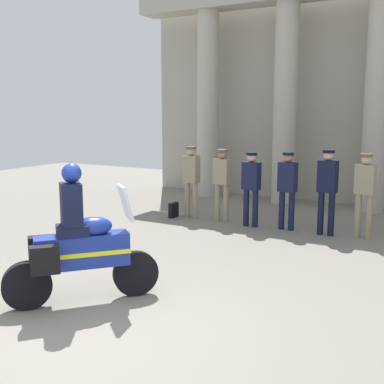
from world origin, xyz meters
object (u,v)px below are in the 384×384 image
Objects in this scene: officer_in_row_2 at (251,183)px; motorcycle_with_rider at (77,246)px; officer_in_row_1 at (222,179)px; officer_in_row_4 at (327,185)px; briefcase_on_ground at (174,210)px; officer_in_row_0 at (191,176)px; officer_in_row_3 at (287,184)px; officer_in_row_5 at (365,189)px.

motorcycle_with_rider is (-0.21, -5.30, -0.18)m from officer_in_row_2.
officer_in_row_4 is (2.45, -0.07, 0.05)m from officer_in_row_1.
officer_in_row_2 is 2.15m from briefcase_on_ground.
officer_in_row_0 is 0.91× the size of motorcycle_with_rider.
officer_in_row_0 is at bearing 30.68° from briefcase_on_ground.
officer_in_row_3 is (0.80, 0.11, 0.02)m from officer_in_row_2.
officer_in_row_5 is (1.59, 0.07, 0.02)m from officer_in_row_3.
officer_in_row_2 is 0.87× the size of motorcycle_with_rider.
officer_in_row_0 is 2.42m from officer_in_row_3.
officer_in_row_1 reaches higher than briefcase_on_ground.
motorcycle_with_rider reaches higher than officer_in_row_4.
officer_in_row_0 reaches higher than officer_in_row_3.
motorcycle_with_rider reaches higher than briefcase_on_ground.
officer_in_row_4 is 0.73m from officer_in_row_5.
motorcycle_with_rider reaches higher than officer_in_row_5.
officer_in_row_4 is 3.77m from briefcase_on_ground.
officer_in_row_2 is at bearing 9.97° from officer_in_row_5.
officer_in_row_1 is 2.45m from officer_in_row_4.
officer_in_row_2 is at bearing 37.73° from motorcycle_with_rider.
officer_in_row_1 is 1.58m from officer_in_row_3.
officer_in_row_2 is at bearing 1.75° from briefcase_on_ground.
officer_in_row_5 is at bearing -170.03° from officer_in_row_2.
officer_in_row_1 is 5.46m from motorcycle_with_rider.
officer_in_row_5 reaches higher than officer_in_row_1.
motorcycle_with_rider is at bearing -71.21° from briefcase_on_ground.
motorcycle_with_rider is at bearing 76.42° from officer_in_row_4.
officer_in_row_4 reaches higher than officer_in_row_3.
officer_in_row_4 is at bearing -177.29° from officer_in_row_3.
officer_in_row_5 is (0.72, 0.12, -0.03)m from officer_in_row_4.
officer_in_row_3 is at bearing -175.54° from officer_in_row_0.
officer_in_row_4 is at bearing -176.00° from officer_in_row_0.
motorcycle_with_rider is at bearing 93.41° from officer_in_row_2.
officer_in_row_5 is (4.01, 0.02, 0.00)m from officer_in_row_0.
officer_in_row_1 is at bearing -3.36° from officer_in_row_2.
motorcycle_with_rider is (0.57, -5.43, -0.20)m from officer_in_row_1.
briefcase_on_ground is at bearing 7.46° from officer_in_row_2.
officer_in_row_0 is 3.29m from officer_in_row_4.
officer_in_row_4 is (0.87, -0.05, 0.05)m from officer_in_row_3.
officer_in_row_1 is at bearing 6.65° from officer_in_row_5.
officer_in_row_4 is (3.29, -0.10, 0.04)m from officer_in_row_0.
officer_in_row_5 reaches higher than briefcase_on_ground.
officer_in_row_3 is (1.58, -0.02, -0.00)m from officer_in_row_1.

